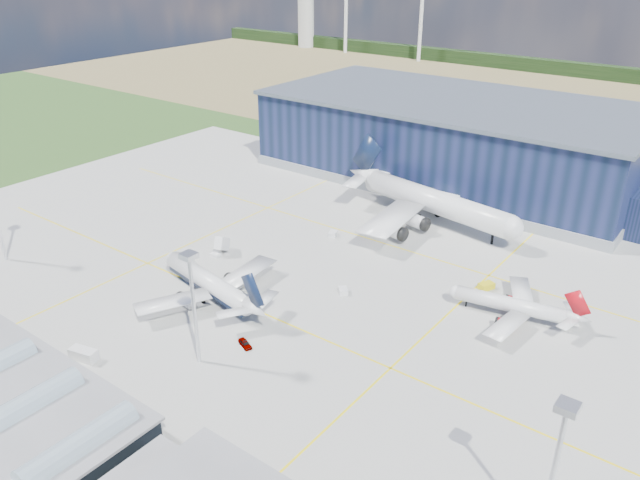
{
  "coord_description": "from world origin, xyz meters",
  "views": [
    {
      "loc": [
        86.43,
        -93.31,
        71.53
      ],
      "look_at": [
        7.96,
        10.63,
        9.5
      ],
      "focal_mm": 35.0,
      "sensor_mm": 36.0,
      "label": 1
    }
  ],
  "objects_px": {
    "gse_tug_c": "(486,286)",
    "gse_van_a": "(84,355)",
    "airliner_widebody": "(436,190)",
    "airstair": "(222,247)",
    "hangar": "(460,143)",
    "car_a": "(245,344)",
    "light_mast_east": "(558,453)",
    "light_mast_center": "(192,291)",
    "airliner_red": "(511,298)",
    "gse_cart_a": "(333,234)",
    "gse_cart_b": "(343,291)",
    "airliner_navy": "(208,273)"
  },
  "relations": [
    {
      "from": "hangar",
      "to": "airliner_navy",
      "type": "distance_m",
      "value": 107.29
    },
    {
      "from": "gse_cart_a",
      "to": "airliner_widebody",
      "type": "bearing_deg",
      "value": 30.8
    },
    {
      "from": "light_mast_east",
      "to": "car_a",
      "type": "height_order",
      "value": "light_mast_east"
    },
    {
      "from": "gse_tug_c",
      "to": "hangar",
      "type": "bearing_deg",
      "value": 144.39
    },
    {
      "from": "airstair",
      "to": "gse_van_a",
      "type": "bearing_deg",
      "value": -98.95
    },
    {
      "from": "airliner_red",
      "to": "gse_cart_a",
      "type": "distance_m",
      "value": 54.61
    },
    {
      "from": "gse_van_a",
      "to": "gse_cart_b",
      "type": "height_order",
      "value": "gse_van_a"
    },
    {
      "from": "light_mast_east",
      "to": "gse_cart_b",
      "type": "bearing_deg",
      "value": 147.25
    },
    {
      "from": "airliner_navy",
      "to": "gse_tug_c",
      "type": "distance_m",
      "value": 63.0
    },
    {
      "from": "hangar",
      "to": "light_mast_east",
      "type": "xyz_separation_m",
      "value": [
        72.19,
        -124.8,
        3.82
      ]
    },
    {
      "from": "car_a",
      "to": "light_mast_east",
      "type": "bearing_deg",
      "value": -76.17
    },
    {
      "from": "gse_tug_c",
      "to": "car_a",
      "type": "height_order",
      "value": "gse_tug_c"
    },
    {
      "from": "light_mast_center",
      "to": "gse_cart_a",
      "type": "height_order",
      "value": "light_mast_center"
    },
    {
      "from": "gse_cart_a",
      "to": "airliner_red",
      "type": "bearing_deg",
      "value": -34.15
    },
    {
      "from": "gse_tug_c",
      "to": "gse_van_a",
      "type": "bearing_deg",
      "value": -101.27
    },
    {
      "from": "gse_tug_c",
      "to": "light_mast_center",
      "type": "bearing_deg",
      "value": -94.97
    },
    {
      "from": "gse_cart_b",
      "to": "hangar",
      "type": "bearing_deg",
      "value": 54.96
    },
    {
      "from": "hangar",
      "to": "airliner_red",
      "type": "relative_size",
      "value": 4.97
    },
    {
      "from": "light_mast_east",
      "to": "gse_cart_b",
      "type": "relative_size",
      "value": 8.04
    },
    {
      "from": "airliner_widebody",
      "to": "gse_cart_a",
      "type": "distance_m",
      "value": 31.49
    },
    {
      "from": "airstair",
      "to": "car_a",
      "type": "xyz_separation_m",
      "value": [
        32.81,
        -26.5,
        -1.0
      ]
    },
    {
      "from": "gse_van_a",
      "to": "gse_cart_a",
      "type": "relative_size",
      "value": 1.84
    },
    {
      "from": "hangar",
      "to": "gse_cart_a",
      "type": "height_order",
      "value": "hangar"
    },
    {
      "from": "gse_cart_a",
      "to": "airstair",
      "type": "height_order",
      "value": "airstair"
    },
    {
      "from": "hangar",
      "to": "airstair",
      "type": "xyz_separation_m",
      "value": [
        -22.08,
        -89.47,
        -9.95
      ]
    },
    {
      "from": "light_mast_center",
      "to": "gse_tug_c",
      "type": "xyz_separation_m",
      "value": [
        32.07,
        58.62,
        -14.67
      ]
    },
    {
      "from": "airliner_widebody",
      "to": "light_mast_center",
      "type": "bearing_deg",
      "value": -83.13
    },
    {
      "from": "airliner_navy",
      "to": "airstair",
      "type": "distance_m",
      "value": 22.4
    },
    {
      "from": "gse_cart_a",
      "to": "gse_cart_b",
      "type": "height_order",
      "value": "gse_cart_a"
    },
    {
      "from": "airliner_red",
      "to": "gse_van_a",
      "type": "bearing_deg",
      "value": 36.81
    },
    {
      "from": "light_mast_center",
      "to": "airliner_red",
      "type": "bearing_deg",
      "value": 51.06
    },
    {
      "from": "gse_cart_b",
      "to": "light_mast_east",
      "type": "bearing_deg",
      "value": -77.02
    },
    {
      "from": "gse_van_a",
      "to": "gse_cart_a",
      "type": "distance_m",
      "value": 73.59
    },
    {
      "from": "light_mast_center",
      "to": "airstair",
      "type": "distance_m",
      "value": 47.9
    },
    {
      "from": "light_mast_center",
      "to": "airliner_widebody",
      "type": "height_order",
      "value": "light_mast_center"
    },
    {
      "from": "light_mast_east",
      "to": "light_mast_center",
      "type": "bearing_deg",
      "value": 180.0
    },
    {
      "from": "airliner_widebody",
      "to": "gse_cart_a",
      "type": "relative_size",
      "value": 20.62
    },
    {
      "from": "airliner_widebody",
      "to": "airstair",
      "type": "bearing_deg",
      "value": -114.36
    },
    {
      "from": "airliner_red",
      "to": "airliner_widebody",
      "type": "height_order",
      "value": "airliner_widebody"
    },
    {
      "from": "hangar",
      "to": "car_a",
      "type": "distance_m",
      "value": 116.98
    },
    {
      "from": "gse_tug_c",
      "to": "airstair",
      "type": "relative_size",
      "value": 0.67
    },
    {
      "from": "airstair",
      "to": "light_mast_center",
      "type": "bearing_deg",
      "value": -72.61
    },
    {
      "from": "airliner_navy",
      "to": "airliner_widebody",
      "type": "relative_size",
      "value": 0.61
    },
    {
      "from": "light_mast_east",
      "to": "gse_van_a",
      "type": "height_order",
      "value": "light_mast_east"
    },
    {
      "from": "light_mast_center",
      "to": "airliner_red",
      "type": "height_order",
      "value": "light_mast_center"
    },
    {
      "from": "gse_cart_a",
      "to": "car_a",
      "type": "height_order",
      "value": "car_a"
    },
    {
      "from": "gse_cart_b",
      "to": "car_a",
      "type": "relative_size",
      "value": 0.73
    },
    {
      "from": "gse_van_a",
      "to": "gse_cart_b",
      "type": "relative_size",
      "value": 1.89
    },
    {
      "from": "airliner_red",
      "to": "airliner_navy",
      "type": "bearing_deg",
      "value": 19.48
    },
    {
      "from": "gse_tug_c",
      "to": "car_a",
      "type": "xyz_separation_m",
      "value": [
        -28.53,
        -49.79,
        -0.09
      ]
    }
  ]
}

